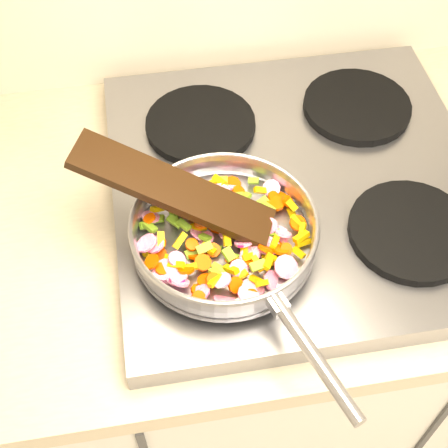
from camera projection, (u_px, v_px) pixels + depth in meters
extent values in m
cube|color=#939399|center=(297.00, 185.00, 1.03)|extent=(0.60, 0.60, 0.04)
cylinder|color=black|center=(228.00, 256.00, 0.91)|extent=(0.19, 0.19, 0.02)
cylinder|color=black|center=(411.00, 231.00, 0.94)|extent=(0.19, 0.19, 0.02)
cylinder|color=black|center=(201.00, 124.00, 1.08)|extent=(0.19, 0.19, 0.02)
cylinder|color=black|center=(357.00, 106.00, 1.10)|extent=(0.19, 0.19, 0.02)
cylinder|color=#9E9EA5|center=(224.00, 241.00, 0.91)|extent=(0.27, 0.27, 0.01)
torus|color=#9E9EA5|center=(224.00, 231.00, 0.89)|extent=(0.30, 0.30, 0.04)
torus|color=#9E9EA5|center=(224.00, 222.00, 0.88)|extent=(0.27, 0.27, 0.01)
cylinder|color=#9E9EA5|center=(314.00, 356.00, 0.76)|extent=(0.08, 0.19, 0.02)
cube|color=#9E9EA5|center=(277.00, 304.00, 0.81)|extent=(0.03, 0.04, 0.02)
cube|color=#D8A505|center=(167.00, 261.00, 0.88)|extent=(0.02, 0.02, 0.02)
cylinder|color=#E2166C|center=(253.00, 287.00, 0.85)|extent=(0.05, 0.05, 0.02)
cylinder|color=#DA4300|center=(192.00, 245.00, 0.88)|extent=(0.03, 0.03, 0.01)
cube|color=#6EA01E|center=(229.00, 254.00, 0.86)|extent=(0.02, 0.02, 0.01)
cube|color=#D8A505|center=(188.00, 268.00, 0.86)|extent=(0.03, 0.01, 0.01)
cube|color=#6EA01E|center=(263.00, 202.00, 0.94)|extent=(0.02, 0.02, 0.02)
cylinder|color=#E2166C|center=(244.00, 242.00, 0.88)|extent=(0.04, 0.04, 0.02)
cylinder|color=#DA4300|center=(280.00, 199.00, 0.95)|extent=(0.03, 0.03, 0.01)
cube|color=#6EA01E|center=(250.00, 296.00, 0.84)|extent=(0.01, 0.02, 0.01)
cylinder|color=#DA4300|center=(198.00, 291.00, 0.85)|extent=(0.03, 0.03, 0.01)
cube|color=#6EA01E|center=(251.00, 246.00, 0.89)|extent=(0.03, 0.02, 0.02)
cube|color=#D8A505|center=(180.00, 241.00, 0.88)|extent=(0.02, 0.03, 0.02)
cube|color=#D8A505|center=(220.00, 208.00, 0.93)|extent=(0.02, 0.02, 0.01)
cube|color=#6EA01E|center=(216.00, 273.00, 0.85)|extent=(0.02, 0.03, 0.01)
cylinder|color=#E2166C|center=(270.00, 226.00, 0.90)|extent=(0.03, 0.03, 0.02)
cylinder|color=#E2166C|center=(177.00, 259.00, 0.86)|extent=(0.03, 0.03, 0.02)
cube|color=#D8A505|center=(238.00, 199.00, 0.94)|extent=(0.02, 0.02, 0.02)
cube|color=#6EA01E|center=(205.00, 237.00, 0.90)|extent=(0.02, 0.02, 0.01)
cylinder|color=#DA4300|center=(196.00, 212.00, 0.92)|extent=(0.04, 0.03, 0.02)
cylinder|color=#E2166C|center=(155.00, 245.00, 0.88)|extent=(0.03, 0.03, 0.02)
cylinder|color=#E2166C|center=(211.00, 186.00, 0.95)|extent=(0.04, 0.03, 0.02)
cylinder|color=#DA4300|center=(231.00, 196.00, 0.93)|extent=(0.03, 0.03, 0.02)
cylinder|color=#DA4300|center=(179.00, 187.00, 0.95)|extent=(0.04, 0.04, 0.02)
cylinder|color=#DA4300|center=(198.00, 298.00, 0.83)|extent=(0.03, 0.03, 0.02)
cube|color=#6EA01E|center=(233.00, 258.00, 0.87)|extent=(0.02, 0.02, 0.02)
cube|color=#6EA01E|center=(205.00, 248.00, 0.88)|extent=(0.03, 0.02, 0.01)
cube|color=#D8A505|center=(297.00, 222.00, 0.91)|extent=(0.02, 0.02, 0.02)
cube|color=#D8A505|center=(150.00, 255.00, 0.88)|extent=(0.02, 0.03, 0.02)
cylinder|color=#DA4300|center=(214.00, 223.00, 0.91)|extent=(0.03, 0.03, 0.02)
cylinder|color=#E2166C|center=(239.00, 269.00, 0.86)|extent=(0.04, 0.04, 0.02)
cylinder|color=#E2166C|center=(283.00, 234.00, 0.89)|extent=(0.03, 0.03, 0.02)
cylinder|color=#DA4300|center=(282.00, 247.00, 0.89)|extent=(0.04, 0.04, 0.02)
cube|color=#6EA01E|center=(150.00, 227.00, 0.90)|extent=(0.02, 0.03, 0.01)
cube|color=#D8A505|center=(303.00, 243.00, 0.89)|extent=(0.03, 0.02, 0.01)
cube|color=#6EA01E|center=(184.00, 225.00, 0.90)|extent=(0.02, 0.02, 0.01)
cylinder|color=#E2166C|center=(224.00, 204.00, 0.94)|extent=(0.04, 0.04, 0.01)
cube|color=#D8A505|center=(268.00, 262.00, 0.86)|extent=(0.02, 0.03, 0.01)
cylinder|color=#E2166C|center=(278.00, 238.00, 0.90)|extent=(0.03, 0.03, 0.03)
cylinder|color=#E2166C|center=(177.00, 277.00, 0.85)|extent=(0.04, 0.04, 0.01)
cube|color=#D8A505|center=(262.00, 283.00, 0.84)|extent=(0.02, 0.01, 0.02)
cube|color=#6EA01E|center=(156.00, 219.00, 0.92)|extent=(0.03, 0.02, 0.01)
cube|color=#6EA01E|center=(241.00, 227.00, 0.92)|extent=(0.02, 0.02, 0.02)
cube|color=#D8A505|center=(257.00, 263.00, 0.86)|extent=(0.02, 0.03, 0.01)
cylinder|color=#DA4300|center=(199.00, 187.00, 0.95)|extent=(0.02, 0.02, 0.01)
cylinder|color=#E2166C|center=(214.00, 196.00, 0.93)|extent=(0.03, 0.03, 0.02)
cylinder|color=#E2166C|center=(146.00, 243.00, 0.88)|extent=(0.04, 0.04, 0.02)
cylinder|color=#E2166C|center=(206.00, 239.00, 0.90)|extent=(0.03, 0.03, 0.02)
cube|color=#6EA01E|center=(267.00, 222.00, 0.90)|extent=(0.02, 0.02, 0.01)
cube|color=#D8A505|center=(157.00, 209.00, 0.92)|extent=(0.02, 0.02, 0.02)
cylinder|color=#DA4300|center=(204.00, 223.00, 0.90)|extent=(0.04, 0.04, 0.02)
cube|color=#D8A505|center=(182.00, 200.00, 0.92)|extent=(0.02, 0.02, 0.01)
cube|color=#6EA01E|center=(280.00, 233.00, 0.90)|extent=(0.02, 0.02, 0.01)
cylinder|color=#DA4300|center=(298.00, 223.00, 0.91)|extent=(0.04, 0.04, 0.01)
cube|color=#D8A505|center=(208.00, 249.00, 0.88)|extent=(0.02, 0.02, 0.01)
cylinder|color=#E2166C|center=(252.00, 254.00, 0.88)|extent=(0.03, 0.04, 0.03)
cylinder|color=#DA4300|center=(239.00, 192.00, 0.95)|extent=(0.03, 0.03, 0.02)
cylinder|color=#DA4300|center=(247.00, 262.00, 0.88)|extent=(0.03, 0.03, 0.02)
cylinder|color=#DA4300|center=(158.00, 255.00, 0.89)|extent=(0.04, 0.03, 0.02)
cube|color=#D8A505|center=(198.00, 208.00, 0.94)|extent=(0.02, 0.02, 0.01)
cube|color=#D8A505|center=(249.00, 257.00, 0.88)|extent=(0.02, 0.02, 0.02)
cylinder|color=#E2166C|center=(164.00, 270.00, 0.86)|extent=(0.05, 0.05, 0.01)
cube|color=#6EA01E|center=(246.00, 198.00, 0.94)|extent=(0.02, 0.02, 0.01)
cylinder|color=#DA4300|center=(232.00, 185.00, 0.96)|extent=(0.03, 0.03, 0.03)
cylinder|color=#E2166C|center=(174.00, 278.00, 0.87)|extent=(0.05, 0.05, 0.03)
cube|color=#D8A505|center=(231.00, 269.00, 0.86)|extent=(0.02, 0.03, 0.02)
cube|color=#6EA01E|center=(146.00, 226.00, 0.91)|extent=(0.02, 0.02, 0.02)
cube|color=#6EA01E|center=(258.00, 265.00, 0.85)|extent=(0.03, 0.02, 0.01)
cylinder|color=#E2166C|center=(192.00, 197.00, 0.94)|extent=(0.05, 0.05, 0.01)
cylinder|color=#DA4300|center=(274.00, 197.00, 0.94)|extent=(0.02, 0.03, 0.02)
cylinder|color=#DA4300|center=(213.00, 250.00, 0.89)|extent=(0.02, 0.02, 0.02)
cube|color=#D8A505|center=(284.00, 245.00, 0.89)|extent=(0.02, 0.03, 0.01)
cylinder|color=#E2166C|center=(150.00, 217.00, 0.92)|extent=(0.04, 0.03, 0.02)
cylinder|color=#DA4300|center=(276.00, 203.00, 0.93)|extent=(0.04, 0.04, 0.01)
cylinder|color=#E2166C|center=(249.00, 295.00, 0.83)|extent=(0.03, 0.03, 0.01)
cylinder|color=#E2166C|center=(226.00, 185.00, 0.96)|extent=(0.04, 0.04, 0.02)
cylinder|color=#DA4300|center=(186.00, 269.00, 0.85)|extent=(0.03, 0.03, 0.02)
cube|color=#6EA01E|center=(218.00, 268.00, 0.87)|extent=(0.02, 0.02, 0.01)
cube|color=#D8A505|center=(217.00, 221.00, 0.92)|extent=(0.02, 0.01, 0.02)
cube|color=#D8A505|center=(292.00, 205.00, 0.92)|extent=(0.02, 0.02, 0.02)
cube|color=#6EA01E|center=(180.00, 199.00, 0.93)|extent=(0.01, 0.02, 0.01)
cube|color=#D8A505|center=(210.00, 184.00, 0.94)|extent=(0.02, 0.02, 0.01)
cube|color=#D8A505|center=(216.00, 201.00, 0.92)|extent=(0.02, 0.02, 0.02)
cube|color=#D8A505|center=(176.00, 208.00, 0.93)|extent=(0.02, 0.02, 0.02)
cube|color=#D8A505|center=(219.00, 180.00, 0.95)|extent=(0.02, 0.03, 0.01)
cylinder|color=#DA4300|center=(159.00, 245.00, 0.89)|extent=(0.03, 0.03, 0.03)
cylinder|color=#E2166C|center=(188.00, 187.00, 0.97)|extent=(0.03, 0.03, 0.02)
cube|color=#D8A505|center=(275.00, 242.00, 0.88)|extent=(0.02, 0.03, 0.02)
cylinder|color=#E2166C|center=(273.00, 281.00, 0.86)|extent=(0.03, 0.04, 0.03)
cylinder|color=#DA4300|center=(178.00, 196.00, 0.95)|extent=(0.02, 0.02, 0.02)
cylinder|color=#E2166C|center=(240.00, 217.00, 0.91)|extent=(0.04, 0.04, 0.02)
cube|color=#6EA01E|center=(240.00, 240.00, 0.90)|extent=(0.01, 0.02, 0.01)
cube|color=#D8A505|center=(302.00, 230.00, 0.90)|extent=(0.02, 0.02, 0.01)
cube|color=#6EA01E|center=(254.00, 181.00, 0.96)|extent=(0.02, 0.01, 0.01)
cube|color=#6EA01E|center=(175.00, 221.00, 0.90)|extent=(0.02, 0.02, 0.01)
cube|color=#D8A505|center=(227.00, 207.00, 0.92)|extent=(0.03, 0.01, 0.01)
cylinder|color=#E2166C|center=(280.00, 251.00, 0.88)|extent=(0.03, 0.04, 0.03)
cylinder|color=#DA4300|center=(263.00, 246.00, 0.90)|extent=(0.03, 0.03, 0.02)
cylinder|color=#DA4300|center=(213.00, 280.00, 0.84)|extent=(0.02, 0.02, 0.02)
cylinder|color=#E2166C|center=(286.00, 267.00, 0.86)|extent=(0.05, 0.04, 0.03)
cylinder|color=#E2166C|center=(224.00, 299.00, 0.84)|extent=(0.04, 0.04, 0.02)
cylinder|color=#E2166C|center=(229.00, 231.00, 0.89)|extent=(0.03, 0.03, 0.03)
cube|color=#D8A505|center=(260.00, 190.00, 0.95)|extent=(0.02, 0.01, 0.02)
cube|color=#D8A505|center=(271.00, 262.00, 0.87)|extent=(0.02, 0.01, 0.02)
cylinder|color=#E2166C|center=(220.00, 209.00, 0.93)|extent=(0.04, 0.04, 0.02)
cylinder|color=#E2166C|center=(177.00, 201.00, 0.93)|extent=(0.04, 0.04, 0.01)
cylinder|color=#E2166C|center=(221.00, 194.00, 0.94)|extent=(0.05, 0.04, 0.03)
cube|color=#6EA01E|center=(254.00, 218.00, 0.92)|extent=(0.02, 0.02, 0.02)
cylinder|color=#E2166C|center=(222.00, 280.00, 0.84)|extent=(0.03, 0.03, 0.02)
cylinder|color=#DA4300|center=(218.00, 226.00, 0.92)|extent=(0.03, 0.03, 0.02)
cube|color=#6EA01E|center=(216.00, 249.00, 0.89)|extent=(0.02, 0.02, 0.01)
cube|color=#D8A505|center=(215.00, 281.00, 0.84)|extent=(0.02, 0.02, 0.01)
cube|color=#D8A505|center=(176.00, 265.00, 0.86)|extent=(0.03, 0.02, 0.01)
cylinder|color=#DA4300|center=(149.00, 218.00, 0.91)|extent=(0.02, 0.02, 0.01)
cube|color=#D8A505|center=(299.00, 253.00, 0.88)|extent=(0.02, 0.02, 0.01)
cube|color=#D8A505|center=(174.00, 199.00, 0.93)|extent=(0.02, 0.02, 0.01)
cylinder|color=#E2166C|center=(225.00, 223.00, 0.91)|extent=(0.04, 0.03, 0.03)
cube|color=#D8A505|center=(240.00, 277.00, 0.86)|extent=(0.03, 0.02, 0.01)
cylinder|color=#E2166C|center=(189.00, 189.00, 0.96)|extent=(0.05, 0.04, 0.02)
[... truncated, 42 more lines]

